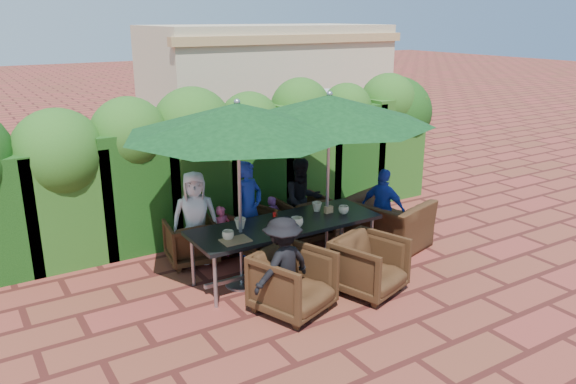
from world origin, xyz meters
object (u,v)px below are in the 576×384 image
umbrella_left (237,119)px  umbrella_right (329,109)px  chair_far_left (191,240)px  chair_near_left (293,279)px  chair_far_right (302,216)px  chair_end_right (388,215)px  dining_table (286,228)px  chair_far_mid (255,230)px  chair_near_right (369,263)px

umbrella_left → umbrella_right: 1.37m
umbrella_left → chair_far_left: bearing=105.4°
chair_near_left → umbrella_left: bearing=82.5°
chair_far_right → chair_end_right: size_ratio=0.68×
dining_table → chair_end_right: 1.86m
dining_table → chair_far_mid: bearing=89.3°
dining_table → chair_end_right: chair_end_right is taller
chair_far_right → chair_end_right: bearing=137.3°
umbrella_right → chair_end_right: 2.06m
dining_table → chair_near_left: 1.05m
umbrella_left → chair_near_left: (0.21, -0.94, -1.80)m
chair_near_left → chair_near_right: bearing=-25.3°
umbrella_right → chair_near_left: size_ratio=3.37×
chair_far_mid → chair_near_left: chair_near_left is taller
umbrella_right → chair_near_left: bearing=-140.9°
chair_far_mid → chair_near_right: 2.00m
dining_table → chair_far_left: bearing=132.1°
umbrella_right → chair_near_right: umbrella_right is taller
umbrella_left → chair_far_right: 2.56m
chair_near_left → chair_end_right: bearing=2.2°
dining_table → chair_near_right: bearing=-58.0°
chair_end_right → umbrella_left: bearing=74.5°
umbrella_right → chair_near_right: 2.09m
chair_far_left → dining_table: bearing=140.2°
chair_far_mid → chair_end_right: (1.84, -0.86, 0.15)m
chair_far_left → chair_near_left: 2.02m
umbrella_left → chair_end_right: (2.52, 0.01, -1.71)m
chair_near_right → chair_end_right: bearing=22.5°
chair_far_mid → chair_end_right: chair_end_right is taller
umbrella_right → chair_far_right: umbrella_right is taller
chair_end_right → umbrella_right: bearing=74.5°
dining_table → chair_near_right: size_ratio=3.25×
chair_near_left → chair_end_right: chair_end_right is taller
dining_table → chair_far_left: size_ratio=3.79×
umbrella_right → chair_end_right: umbrella_right is taller
chair_far_right → chair_far_mid: bearing=3.1°
dining_table → chair_near_left: (-0.46, -0.91, -0.26)m
umbrella_left → chair_near_right: 2.46m
umbrella_left → chair_near_left: bearing=-77.4°
chair_near_left → chair_near_right: 1.09m
chair_far_left → chair_near_right: (1.58, -2.06, 0.06)m
chair_far_mid → chair_near_left: bearing=59.0°
chair_near_right → umbrella_left: bearing=123.2°
umbrella_left → chair_end_right: size_ratio=2.46×
dining_table → chair_far_left: (-0.95, 1.05, -0.33)m
dining_table → chair_far_mid: dining_table is taller
umbrella_right → chair_end_right: (1.14, 0.00, -1.71)m
chair_near_left → chair_far_mid: bearing=55.4°
chair_near_right → chair_end_right: size_ratio=0.70×
umbrella_left → chair_far_right: umbrella_left is taller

